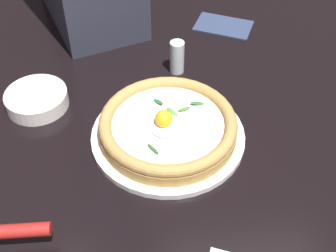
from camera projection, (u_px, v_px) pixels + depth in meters
ground_plane at (178, 147)px, 0.88m from camera, size 2.40×2.40×0.03m
pizza_plate at (168, 136)px, 0.87m from camera, size 0.29×0.29×0.01m
pizza at (168, 126)px, 0.85m from camera, size 0.26×0.26×0.06m
side_bowl at (37, 99)px, 0.93m from camera, size 0.13×0.13×0.03m
pizza_cutter at (1, 232)px, 0.68m from camera, size 0.03×0.17×0.08m
folded_napkin at (223, 25)px, 1.15m from camera, size 0.14×0.17×0.01m
pepper_shaker at (177, 57)px, 1.00m from camera, size 0.03×0.03×0.08m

